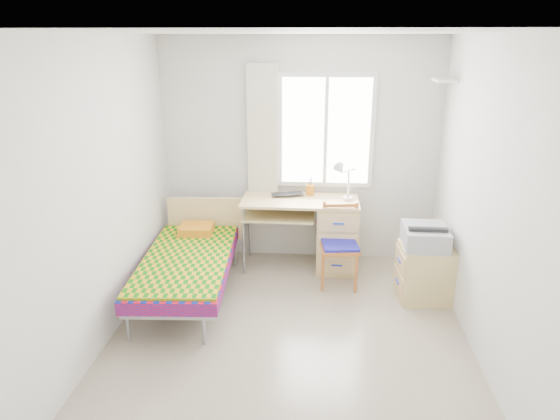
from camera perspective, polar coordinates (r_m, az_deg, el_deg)
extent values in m
plane|color=#BCAD93|center=(4.72, 1.06, -13.74)|extent=(3.50, 3.50, 0.00)
plane|color=white|center=(3.97, 1.31, 19.66)|extent=(3.50, 3.50, 0.00)
plane|color=silver|center=(5.85, 2.23, 6.64)|extent=(3.20, 0.00, 3.20)
plane|color=silver|center=(4.54, -19.42, 1.87)|extent=(0.00, 3.50, 3.50)
plane|color=silver|center=(4.38, 22.58, 0.84)|extent=(0.00, 3.50, 3.50)
cube|color=white|center=(5.78, 5.26, 8.95)|extent=(1.10, 0.04, 1.30)
cube|color=white|center=(5.77, 5.26, 8.93)|extent=(1.00, 0.02, 1.20)
cube|color=white|center=(5.77, 5.26, 8.92)|extent=(0.04, 0.02, 1.20)
cube|color=beige|center=(5.79, -1.98, 8.02)|extent=(0.35, 0.05, 1.70)
cube|color=white|center=(5.52, 18.30, 13.91)|extent=(0.20, 0.32, 0.03)
cube|color=#9799A0|center=(5.23, -10.48, -6.73)|extent=(0.93, 1.88, 0.06)
cube|color=red|center=(5.20, -10.53, -6.00)|extent=(0.98, 1.90, 0.13)
cube|color=gold|center=(5.15, -10.63, -5.35)|extent=(0.95, 1.78, 0.03)
cube|color=tan|center=(5.93, -8.47, -0.95)|extent=(0.89, 0.10, 0.50)
cube|color=orange|center=(5.70, -9.53, -2.16)|extent=(0.39, 0.33, 0.09)
cylinder|color=#9799A0|center=(4.73, -17.02, -12.53)|extent=(0.04, 0.04, 0.29)
cylinder|color=#9799A0|center=(5.95, -5.20, -4.93)|extent=(0.04, 0.04, 0.29)
cube|color=tan|center=(5.66, 2.31, 1.07)|extent=(1.32, 0.61, 0.03)
cube|color=tan|center=(5.80, 6.51, -2.93)|extent=(0.46, 0.59, 0.80)
cube|color=tan|center=(5.73, -0.14, -0.51)|extent=(0.81, 0.57, 0.02)
cylinder|color=#9799A0|center=(5.62, -4.21, -3.58)|extent=(0.03, 0.03, 0.80)
cylinder|color=#9799A0|center=(6.09, -3.50, -1.75)|extent=(0.03, 0.03, 0.80)
cube|color=#AA5521|center=(5.39, 6.84, -4.27)|extent=(0.43, 0.43, 0.04)
cube|color=navy|center=(5.38, 6.85, -3.98)|extent=(0.41, 0.41, 0.04)
cube|color=#AA5521|center=(5.45, 6.89, -0.92)|extent=(0.35, 0.07, 0.39)
cylinder|color=#AA5521|center=(5.32, 4.91, -7.12)|extent=(0.03, 0.03, 0.44)
cylinder|color=#AA5521|center=(5.56, 8.58, -3.50)|extent=(0.04, 0.04, 0.89)
cube|color=tan|center=(5.35, 16.27, -6.88)|extent=(0.55, 0.50, 0.57)
cube|color=tan|center=(5.25, 13.55, -5.59)|extent=(0.04, 0.43, 0.21)
cube|color=tan|center=(5.35, 13.35, -7.92)|extent=(0.04, 0.43, 0.21)
cube|color=#989A9F|center=(5.21, 16.23, -2.94)|extent=(0.43, 0.50, 0.20)
cube|color=black|center=(5.18, 16.33, -1.91)|extent=(0.34, 0.41, 0.02)
imported|color=black|center=(5.72, 0.95, 1.61)|extent=(0.41, 0.32, 0.03)
cylinder|color=orange|center=(5.81, 3.44, 2.31)|extent=(0.11, 0.11, 0.12)
cylinder|color=white|center=(5.68, 7.74, 1.34)|extent=(0.12, 0.12, 0.04)
cylinder|color=white|center=(5.63, 7.82, 3.01)|extent=(0.02, 0.14, 0.32)
cylinder|color=white|center=(5.51, 7.73, 4.46)|extent=(0.15, 0.28, 0.13)
cone|color=white|center=(5.40, 6.95, 4.59)|extent=(0.17, 0.18, 0.15)
imported|color=gray|center=(5.74, 0.01, -0.98)|extent=(0.23, 0.27, 0.02)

